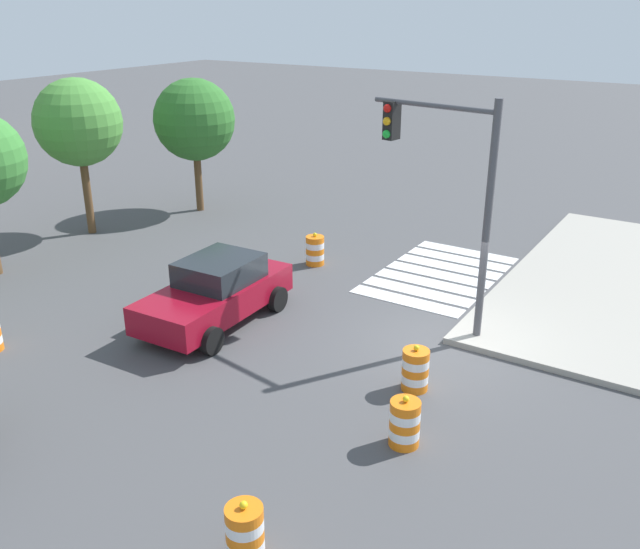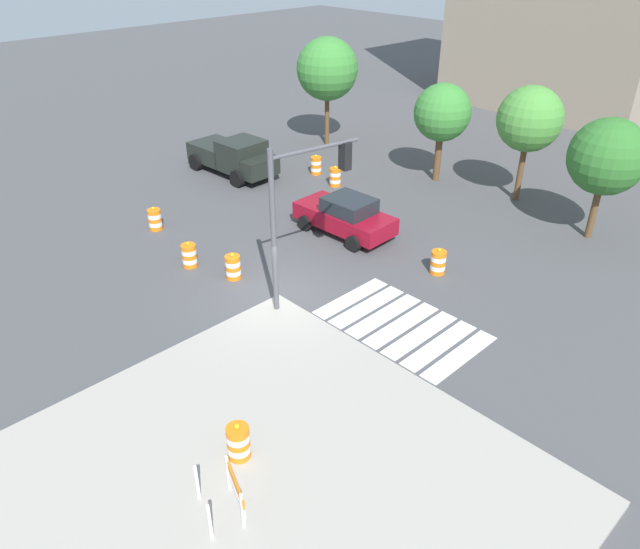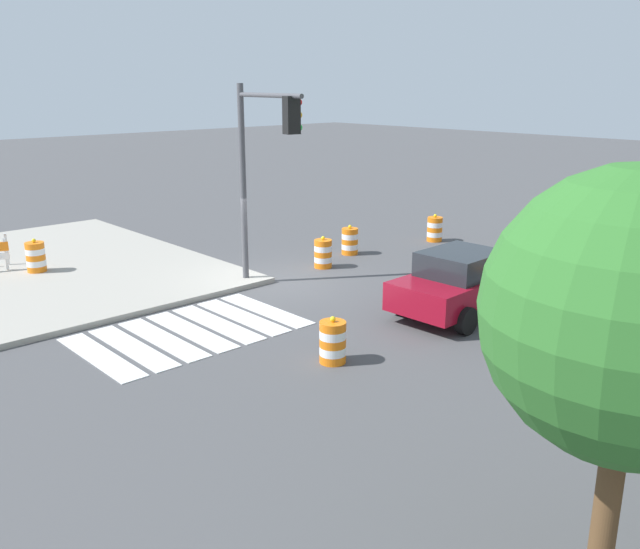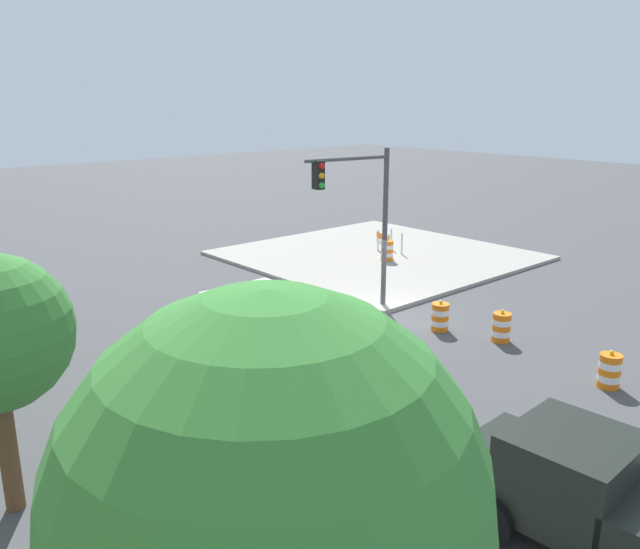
% 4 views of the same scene
% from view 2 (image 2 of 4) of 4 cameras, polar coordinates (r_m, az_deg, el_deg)
% --- Properties ---
extents(ground_plane, '(120.00, 120.00, 0.00)m').
position_cam_2_polar(ground_plane, '(20.93, -3.92, -2.24)').
color(ground_plane, '#474749').
extents(sidewalk_corner, '(12.00, 12.00, 0.15)m').
position_cam_2_polar(sidewalk_corner, '(14.51, -6.64, -20.39)').
color(sidewalk_corner, '#9E998E').
rests_on(sidewalk_corner, ground).
extents(crosswalk_stripes, '(5.10, 3.20, 0.02)m').
position_cam_2_polar(crosswalk_stripes, '(19.71, 7.74, -4.76)').
color(crosswalk_stripes, silver).
rests_on(crosswalk_stripes, ground).
extents(sports_car, '(4.36, 2.25, 1.63)m').
position_cam_2_polar(sports_car, '(24.95, 2.43, 5.62)').
color(sports_car, maroon).
rests_on(sports_car, ground).
extents(pickup_truck, '(5.22, 2.51, 1.92)m').
position_cam_2_polar(pickup_truck, '(31.47, -8.07, 11.03)').
color(pickup_truck, black).
rests_on(pickup_truck, ground).
extents(traffic_barrel_near_corner, '(0.56, 0.56, 1.02)m').
position_cam_2_polar(traffic_barrel_near_corner, '(22.06, -8.24, 0.71)').
color(traffic_barrel_near_corner, orange).
rests_on(traffic_barrel_near_corner, ground).
extents(traffic_barrel_crosswalk_end, '(0.56, 0.56, 1.02)m').
position_cam_2_polar(traffic_barrel_crosswalk_end, '(26.37, -15.38, 5.07)').
color(traffic_barrel_crosswalk_end, orange).
rests_on(traffic_barrel_crosswalk_end, ground).
extents(traffic_barrel_median_near, '(0.56, 0.56, 1.02)m').
position_cam_2_polar(traffic_barrel_median_near, '(22.57, 11.14, 1.15)').
color(traffic_barrel_median_near, orange).
rests_on(traffic_barrel_median_near, ground).
extents(traffic_barrel_median_far, '(0.56, 0.56, 1.02)m').
position_cam_2_polar(traffic_barrel_median_far, '(23.12, -12.29, 1.78)').
color(traffic_barrel_median_far, orange).
rests_on(traffic_barrel_median_far, ground).
extents(traffic_barrel_far_curb, '(0.56, 0.56, 1.02)m').
position_cam_2_polar(traffic_barrel_far_curb, '(29.93, 1.45, 9.24)').
color(traffic_barrel_far_curb, orange).
rests_on(traffic_barrel_far_curb, ground).
extents(traffic_barrel_lane_center, '(0.56, 0.56, 1.02)m').
position_cam_2_polar(traffic_barrel_lane_center, '(31.44, -0.39, 10.31)').
color(traffic_barrel_lane_center, orange).
rests_on(traffic_barrel_lane_center, ground).
extents(traffic_barrel_on_sidewalk, '(0.56, 0.56, 1.02)m').
position_cam_2_polar(traffic_barrel_on_sidewalk, '(14.96, -7.74, -15.46)').
color(traffic_barrel_on_sidewalk, orange).
rests_on(traffic_barrel_on_sidewalk, sidewalk_corner).
extents(construction_barricade, '(1.43, 1.16, 1.00)m').
position_cam_2_polar(construction_barricade, '(13.87, -8.69, -19.62)').
color(construction_barricade, silver).
rests_on(construction_barricade, sidewalk_corner).
extents(traffic_light_pole, '(0.73, 3.26, 5.50)m').
position_cam_2_polar(traffic_light_pole, '(18.88, -1.58, 7.47)').
color(traffic_light_pole, '#4C4C51').
rests_on(traffic_light_pole, sidewalk_corner).
extents(street_tree_streetside_near, '(3.41, 3.41, 5.97)m').
position_cam_2_polar(street_tree_streetside_near, '(35.07, 0.69, 18.89)').
color(street_tree_streetside_near, brown).
rests_on(street_tree_streetside_near, ground).
extents(street_tree_streetside_mid, '(2.88, 2.88, 5.25)m').
position_cam_2_polar(street_tree_streetside_mid, '(28.74, 19.27, 13.71)').
color(street_tree_streetside_mid, brown).
rests_on(street_tree_streetside_mid, ground).
extents(street_tree_streetside_far, '(3.00, 3.00, 4.95)m').
position_cam_2_polar(street_tree_streetside_far, '(26.10, 25.59, 10.01)').
color(street_tree_streetside_far, brown).
rests_on(street_tree_streetside_far, ground).
extents(street_tree_corner_lot, '(2.74, 2.74, 4.78)m').
position_cam_2_polar(street_tree_corner_lot, '(30.32, 11.52, 14.77)').
color(street_tree_corner_lot, brown).
rests_on(street_tree_corner_lot, ground).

